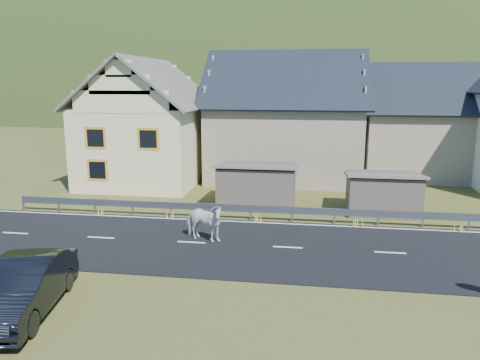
# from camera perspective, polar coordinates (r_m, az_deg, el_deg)

# --- Properties ---
(ground) EXTENTS (160.00, 160.00, 0.00)m
(ground) POSITION_cam_1_polar(r_m,az_deg,el_deg) (19.17, 5.84, -8.28)
(ground) COLOR #464F19
(ground) RESTS_ON ground
(road) EXTENTS (60.00, 7.00, 0.04)m
(road) POSITION_cam_1_polar(r_m,az_deg,el_deg) (19.17, 5.84, -8.22)
(road) COLOR black
(road) RESTS_ON ground
(lane_markings) EXTENTS (60.00, 6.60, 0.01)m
(lane_markings) POSITION_cam_1_polar(r_m,az_deg,el_deg) (19.16, 5.84, -8.15)
(lane_markings) COLOR silver
(lane_markings) RESTS_ON road
(guardrail) EXTENTS (28.10, 0.09, 0.75)m
(guardrail) POSITION_cam_1_polar(r_m,az_deg,el_deg) (22.51, 6.35, -3.73)
(guardrail) COLOR #93969B
(guardrail) RESTS_ON ground
(shed_left) EXTENTS (4.30, 3.30, 2.40)m
(shed_left) POSITION_cam_1_polar(r_m,az_deg,el_deg) (25.25, 2.12, -0.69)
(shed_left) COLOR brown
(shed_left) RESTS_ON ground
(shed_right) EXTENTS (3.80, 2.90, 2.20)m
(shed_right) POSITION_cam_1_polar(r_m,az_deg,el_deg) (24.91, 17.01, -1.62)
(shed_right) COLOR brown
(shed_right) RESTS_ON ground
(house_cream) EXTENTS (7.80, 9.80, 8.30)m
(house_cream) POSITION_cam_1_polar(r_m,az_deg,el_deg) (31.95, -11.20, 7.64)
(house_cream) COLOR beige
(house_cream) RESTS_ON ground
(house_stone_a) EXTENTS (10.80, 9.80, 8.90)m
(house_stone_a) POSITION_cam_1_polar(r_m,az_deg,el_deg) (33.10, 5.61, 8.42)
(house_stone_a) COLOR gray
(house_stone_a) RESTS_ON ground
(house_stone_b) EXTENTS (9.80, 8.80, 8.10)m
(house_stone_b) POSITION_cam_1_polar(r_m,az_deg,el_deg) (36.02, 22.01, 7.27)
(house_stone_b) COLOR gray
(house_stone_b) RESTS_ON ground
(mountain) EXTENTS (440.00, 280.00, 260.00)m
(mountain) POSITION_cam_1_polar(r_m,az_deg,el_deg) (199.81, 9.82, 4.03)
(mountain) COLOR #1E3614
(mountain) RESTS_ON ground
(conifer_patch) EXTENTS (76.00, 50.00, 28.00)m
(conifer_patch) POSITION_cam_1_polar(r_m,az_deg,el_deg) (139.63, -15.18, 11.21)
(conifer_patch) COLOR black
(conifer_patch) RESTS_ON ground
(horse) EXTENTS (1.53, 2.17, 1.67)m
(horse) POSITION_cam_1_polar(r_m,az_deg,el_deg) (19.64, -4.46, -5.07)
(horse) COLOR silver
(horse) RESTS_ON road
(car) EXTENTS (2.46, 4.98, 1.57)m
(car) POSITION_cam_1_polar(r_m,az_deg,el_deg) (15.17, -24.88, -11.76)
(car) COLOR black
(car) RESTS_ON ground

